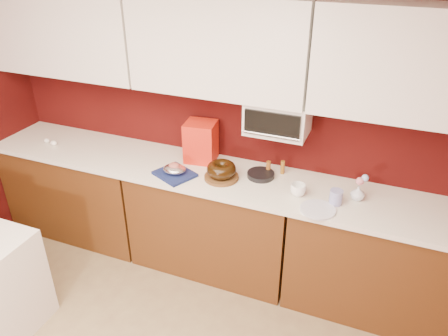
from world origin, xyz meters
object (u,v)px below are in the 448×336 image
blue_jar (336,197)px  flower_vase (358,192)px  foil_ham_nest (174,169)px  coffee_mug (298,189)px  pandoro_box (201,142)px  bundt_cake (221,169)px  toaster_oven (278,117)px

blue_jar → flower_vase: bearing=40.6°
foil_ham_nest → flower_vase: 1.36m
coffee_mug → blue_jar: (0.27, -0.01, -0.00)m
pandoro_box → blue_jar: pandoro_box is taller
bundt_cake → foil_ham_nest: 0.37m
foil_ham_nest → flower_vase: bearing=7.4°
bundt_cake → pandoro_box: pandoro_box is taller
bundt_cake → flower_vase: bundt_cake is taller
foil_ham_nest → pandoro_box: size_ratio=0.54×
bundt_cake → foil_ham_nest: size_ratio=1.27×
bundt_cake → coffee_mug: bundt_cake is taller
coffee_mug → flower_vase: 0.41m
bundt_cake → foil_ham_nest: bundt_cake is taller
foil_ham_nest → blue_jar: blue_jar is taller
pandoro_box → flower_vase: 1.28m
bundt_cake → pandoro_box: 0.36m
bundt_cake → flower_vase: (0.99, 0.09, -0.02)m
toaster_oven → flower_vase: bearing=-12.1°
coffee_mug → blue_jar: size_ratio=1.00×
toaster_oven → coffee_mug: size_ratio=4.20×
foil_ham_nest → bundt_cake: bearing=13.9°
blue_jar → flower_vase: 0.18m
coffee_mug → flower_vase: bearing=14.4°
coffee_mug → toaster_oven: bearing=135.2°
toaster_oven → blue_jar: size_ratio=4.21×
blue_jar → pandoro_box: bearing=167.5°
coffee_mug → bundt_cake: bearing=178.6°
bundt_cake → blue_jar: size_ratio=2.10×
foil_ham_nest → blue_jar: (1.22, 0.06, -0.00)m
coffee_mug → blue_jar: bearing=-2.5°
bundt_cake → flower_vase: bearing=5.0°
flower_vase → bundt_cake: bearing=-175.0°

